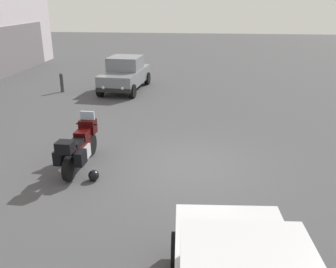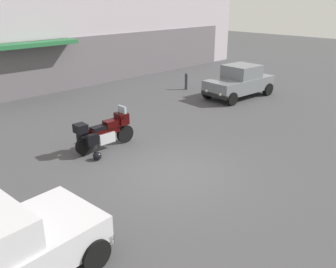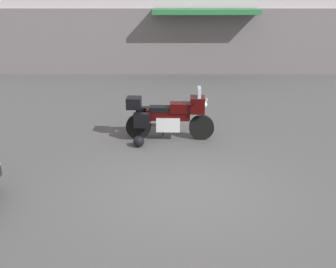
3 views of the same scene
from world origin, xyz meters
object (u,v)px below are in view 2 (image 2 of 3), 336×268
(bollard_curbside, at_px, (186,81))
(helmet, at_px, (97,156))
(car_hatchback_near, at_px, (240,82))
(motorcycle, at_px, (104,132))

(bollard_curbside, bearing_deg, helmet, -154.32)
(car_hatchback_near, bearing_deg, motorcycle, 8.90)
(helmet, xyz_separation_m, car_hatchback_near, (9.63, 1.26, 0.67))
(bollard_curbside, bearing_deg, car_hatchback_near, -75.96)
(motorcycle, bearing_deg, helmet, -138.82)
(helmet, distance_m, bollard_curbside, 9.86)
(motorcycle, distance_m, bollard_curbside, 8.96)
(helmet, relative_size, bollard_curbside, 0.30)
(helmet, height_order, car_hatchback_near, car_hatchback_near)
(car_hatchback_near, bearing_deg, bollard_curbside, -71.40)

